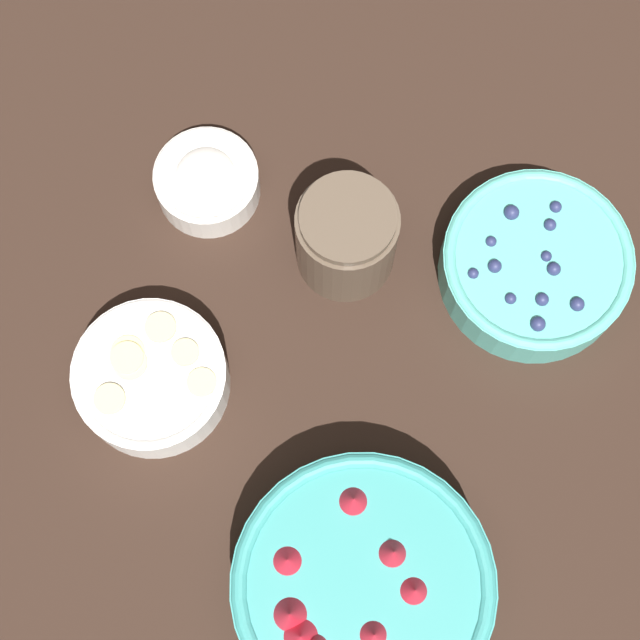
% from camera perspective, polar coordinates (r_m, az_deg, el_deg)
% --- Properties ---
extents(ground_plane, '(4.00, 4.00, 0.00)m').
position_cam_1_polar(ground_plane, '(1.05, -2.36, -2.26)').
color(ground_plane, black).
extents(bowl_strawberries, '(0.23, 0.23, 0.10)m').
position_cam_1_polar(bowl_strawberries, '(0.97, 2.23, -14.05)').
color(bowl_strawberries, teal).
rests_on(bowl_strawberries, ground_plane).
extents(bowl_blueberries, '(0.18, 0.18, 0.06)m').
position_cam_1_polar(bowl_blueberries, '(1.06, 11.42, 2.92)').
color(bowl_blueberries, '#56B7A8').
rests_on(bowl_blueberries, ground_plane).
extents(bowl_bananas, '(0.15, 0.15, 0.06)m').
position_cam_1_polar(bowl_bananas, '(1.02, -9.00, -3.04)').
color(bowl_bananas, white).
rests_on(bowl_bananas, ground_plane).
extents(bowl_cream, '(0.11, 0.11, 0.05)m').
position_cam_1_polar(bowl_cream, '(1.09, -6.05, 7.42)').
color(bowl_cream, silver).
rests_on(bowl_cream, ground_plane).
extents(jar_chocolate, '(0.10, 0.10, 0.11)m').
position_cam_1_polar(jar_chocolate, '(1.03, 1.41, 4.36)').
color(jar_chocolate, brown).
rests_on(jar_chocolate, ground_plane).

